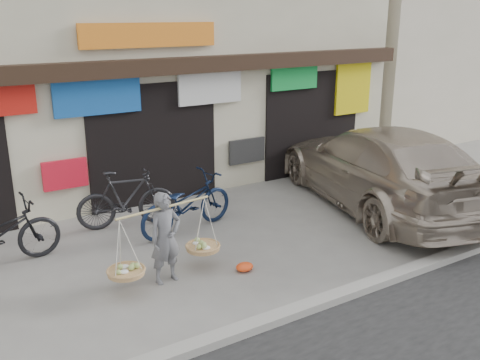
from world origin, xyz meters
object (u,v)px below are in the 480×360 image
street_vendor (166,242)px  bike_2 (187,204)px  bike_1 (127,199)px  suv (379,167)px

street_vendor → bike_2: (1.21, 1.70, -0.11)m
street_vendor → bike_1: (0.29, 2.53, -0.09)m
bike_2 → suv: suv is taller
bike_2 → suv: size_ratio=0.33×
street_vendor → suv: 5.56m
street_vendor → suv: suv is taller
street_vendor → bike_2: size_ratio=0.91×
street_vendor → suv: (5.50, 0.78, 0.21)m
bike_2 → suv: 4.40m
bike_1 → bike_2: (0.92, -0.83, -0.02)m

